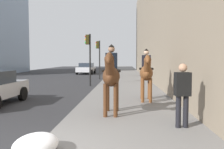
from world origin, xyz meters
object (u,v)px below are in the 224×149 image
object	(u,v)px
mounted_horse_near	(111,75)
traffic_light_near_curb	(89,51)
traffic_light_far_curb	(99,53)
mounted_horse_far	(146,72)
pedestrian_greeting	(182,91)
car_near_lane	(86,68)

from	to	relation	value
mounted_horse_near	traffic_light_near_curb	xyz separation A→B (m)	(9.54, 2.08, 1.10)
traffic_light_near_curb	traffic_light_far_curb	distance (m)	5.99
mounted_horse_far	traffic_light_far_curb	world-z (taller)	traffic_light_far_curb
pedestrian_greeting	traffic_light_near_curb	xyz separation A→B (m)	(10.99, 4.04, 1.41)
mounted_horse_near	traffic_light_near_curb	bearing A→B (deg)	-166.82
pedestrian_greeting	traffic_light_far_curb	world-z (taller)	traffic_light_far_curb
mounted_horse_near	mounted_horse_far	distance (m)	2.98
traffic_light_far_curb	car_near_lane	bearing A→B (deg)	16.64
pedestrian_greeting	car_near_lane	world-z (taller)	pedestrian_greeting
pedestrian_greeting	car_near_lane	xyz separation A→B (m)	(25.29, 6.42, -0.35)
mounted_horse_far	pedestrian_greeting	size ratio (longest dim) A/B	1.34
mounted_horse_near	car_near_lane	size ratio (longest dim) A/B	0.52
mounted_horse_far	traffic_light_near_curb	distance (m)	7.81
mounted_horse_far	traffic_light_near_curb	size ratio (longest dim) A/B	0.61
traffic_light_far_curb	mounted_horse_near	bearing A→B (deg)	-172.72
mounted_horse_far	car_near_lane	size ratio (longest dim) A/B	0.51
car_near_lane	traffic_light_near_curb	xyz separation A→B (m)	(-14.30, -2.38, 1.76)
pedestrian_greeting	traffic_light_near_curb	world-z (taller)	traffic_light_near_curb
mounted_horse_far	traffic_light_far_curb	xyz separation A→B (m)	(12.89, 3.37, 1.11)
mounted_horse_near	car_near_lane	world-z (taller)	mounted_horse_near
pedestrian_greeting	mounted_horse_far	bearing A→B (deg)	2.42
car_near_lane	traffic_light_far_curb	bearing A→B (deg)	18.05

